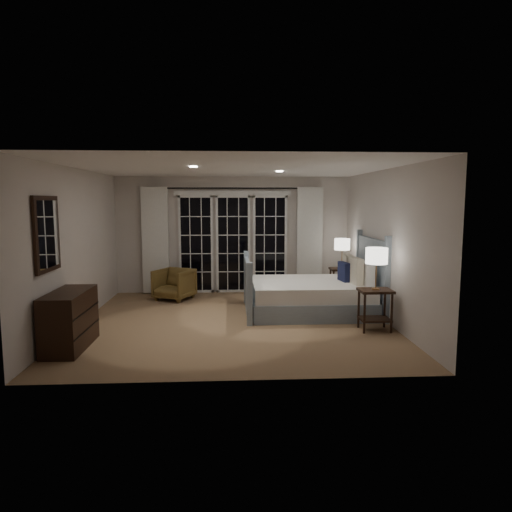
{
  "coord_description": "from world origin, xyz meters",
  "views": [
    {
      "loc": [
        -0.05,
        -7.36,
        1.98
      ],
      "look_at": [
        0.38,
        0.33,
        1.05
      ],
      "focal_mm": 32.0,
      "sensor_mm": 36.0,
      "label": 1
    }
  ],
  "objects": [
    {
      "name": "french_doors",
      "position": [
        0.0,
        2.46,
        1.09
      ],
      "size": [
        2.5,
        0.04,
        2.2
      ],
      "color": "black",
      "rests_on": "wall_back"
    },
    {
      "name": "nightstand_right",
      "position": [
        2.22,
        1.8,
        0.4
      ],
      "size": [
        0.47,
        0.37,
        0.61
      ],
      "color": "black",
      "rests_on": "floor"
    },
    {
      "name": "bed",
      "position": [
        1.41,
        0.55,
        0.33
      ],
      "size": [
        2.27,
        1.63,
        1.33
      ],
      "color": "#8797A3",
      "rests_on": "floor"
    },
    {
      "name": "ceiling",
      "position": [
        0.0,
        0.0,
        2.5
      ],
      "size": [
        5.0,
        5.0,
        0.0
      ],
      "primitive_type": "plane",
      "rotation": [
        3.14,
        0.0,
        0.0
      ],
      "color": "white",
      "rests_on": "wall_back"
    },
    {
      "name": "downlight_a",
      "position": [
        0.8,
        0.6,
        2.49
      ],
      "size": [
        0.12,
        0.12,
        0.01
      ],
      "primitive_type": "cylinder",
      "color": "white",
      "rests_on": "ceiling"
    },
    {
      "name": "wall_front",
      "position": [
        0.0,
        -2.5,
        1.25
      ],
      "size": [
        5.0,
        0.02,
        2.5
      ],
      "primitive_type": "cube",
      "color": "beige",
      "rests_on": "floor"
    },
    {
      "name": "lamp_right",
      "position": [
        2.22,
        1.8,
        1.09
      ],
      "size": [
        0.32,
        0.32,
        0.61
      ],
      "color": "#AE7945",
      "rests_on": "nightstand_right"
    },
    {
      "name": "floor",
      "position": [
        0.0,
        0.0,
        0.0
      ],
      "size": [
        5.0,
        5.0,
        0.0
      ],
      "primitive_type": "plane",
      "color": "#8F6C4D",
      "rests_on": "ground"
    },
    {
      "name": "dresser",
      "position": [
        -2.23,
        -1.24,
        0.39
      ],
      "size": [
        0.47,
        1.1,
        0.78
      ],
      "color": "black",
      "rests_on": "floor"
    },
    {
      "name": "lamp_left",
      "position": [
        2.15,
        -0.63,
        1.15
      ],
      "size": [
        0.33,
        0.33,
        0.64
      ],
      "color": "#AE7945",
      "rests_on": "nightstand_left"
    },
    {
      "name": "wall_left",
      "position": [
        -2.5,
        0.0,
        1.25
      ],
      "size": [
        0.02,
        5.0,
        2.5
      ],
      "primitive_type": "cube",
      "color": "beige",
      "rests_on": "floor"
    },
    {
      "name": "wall_back",
      "position": [
        0.0,
        2.5,
        1.25
      ],
      "size": [
        5.0,
        0.02,
        2.5
      ],
      "primitive_type": "cube",
      "color": "beige",
      "rests_on": "floor"
    },
    {
      "name": "armchair",
      "position": [
        -1.2,
        1.77,
        0.31
      ],
      "size": [
        0.9,
        0.91,
        0.63
      ],
      "primitive_type": "imported",
      "rotation": [
        0.0,
        0.0,
        -0.46
      ],
      "color": "brown",
      "rests_on": "floor"
    },
    {
      "name": "curtain_right",
      "position": [
        1.65,
        2.38,
        1.15
      ],
      "size": [
        0.55,
        0.1,
        2.25
      ],
      "primitive_type": "cube",
      "color": "white",
      "rests_on": "curtain_rod"
    },
    {
      "name": "wall_right",
      "position": [
        2.5,
        0.0,
        1.25
      ],
      "size": [
        0.02,
        5.0,
        2.5
      ],
      "primitive_type": "cube",
      "color": "beige",
      "rests_on": "floor"
    },
    {
      "name": "curtain_rod",
      "position": [
        0.0,
        2.4,
        2.25
      ],
      "size": [
        3.5,
        0.03,
        0.03
      ],
      "primitive_type": "cylinder",
      "rotation": [
        0.0,
        1.57,
        0.0
      ],
      "color": "black",
      "rests_on": "wall_back"
    },
    {
      "name": "mirror",
      "position": [
        -2.47,
        -1.24,
        1.55
      ],
      "size": [
        0.05,
        0.85,
        1.0
      ],
      "color": "black",
      "rests_on": "wall_left"
    },
    {
      "name": "nightstand_left",
      "position": [
        2.15,
        -0.63,
        0.42
      ],
      "size": [
        0.49,
        0.39,
        0.64
      ],
      "color": "black",
      "rests_on": "floor"
    },
    {
      "name": "curtain_left",
      "position": [
        -1.65,
        2.38,
        1.15
      ],
      "size": [
        0.55,
        0.1,
        2.25
      ],
      "primitive_type": "cube",
      "color": "white",
      "rests_on": "curtain_rod"
    },
    {
      "name": "downlight_b",
      "position": [
        -0.6,
        -0.4,
        2.49
      ],
      "size": [
        0.12,
        0.12,
        0.01
      ],
      "primitive_type": "cylinder",
      "color": "white",
      "rests_on": "ceiling"
    }
  ]
}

